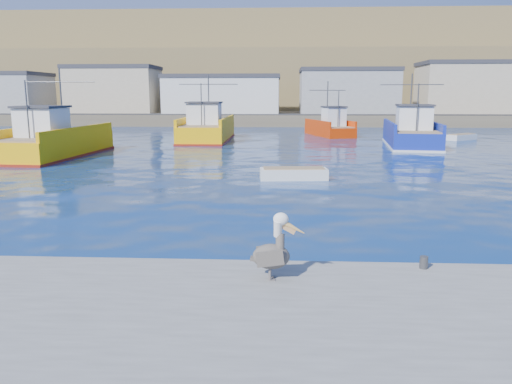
% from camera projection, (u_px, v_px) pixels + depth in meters
% --- Properties ---
extents(ground, '(260.00, 260.00, 0.00)m').
position_uv_depth(ground, '(295.00, 245.00, 15.55)').
color(ground, navy).
rests_on(ground, ground).
extents(dock_bollards, '(36.20, 0.20, 0.30)m').
position_uv_depth(dock_bollards, '(323.00, 261.00, 12.06)').
color(dock_bollards, '#4C4C4C').
rests_on(dock_bollards, dock).
extents(far_shore, '(200.00, 81.00, 24.00)m').
position_uv_depth(far_shore, '(284.00, 76.00, 120.84)').
color(far_shore, brown).
rests_on(far_shore, ground).
extents(trawler_yellow_a, '(5.55, 12.36, 6.62)m').
position_uv_depth(trawler_yellow_a, '(55.00, 142.00, 37.40)').
color(trawler_yellow_a, '#FFB506').
rests_on(trawler_yellow_a, ground).
extents(trawler_yellow_b, '(6.10, 12.89, 6.71)m').
position_uv_depth(trawler_yellow_b, '(207.00, 129.00, 50.92)').
color(trawler_yellow_b, '#FFB506').
rests_on(trawler_yellow_b, ground).
extents(trawler_blue, '(5.68, 12.12, 6.57)m').
position_uv_depth(trawler_blue, '(411.00, 134.00, 45.20)').
color(trawler_blue, '#152896').
rests_on(trawler_blue, ground).
extents(boat_orange, '(5.26, 8.79, 6.07)m').
position_uv_depth(boat_orange, '(330.00, 127.00, 56.23)').
color(boat_orange, '#C62E03').
rests_on(boat_orange, ground).
extents(skiff_mid, '(3.78, 1.59, 0.80)m').
position_uv_depth(skiff_mid, '(294.00, 175.00, 27.47)').
color(skiff_mid, silver).
rests_on(skiff_mid, ground).
extents(skiff_far, '(3.54, 3.13, 0.77)m').
position_uv_depth(skiff_far, '(462.00, 138.00, 51.30)').
color(skiff_far, silver).
rests_on(skiff_far, ground).
extents(pelican, '(1.25, 0.52, 1.54)m').
position_uv_depth(pelican, '(273.00, 251.00, 11.17)').
color(pelican, '#595451').
rests_on(pelican, dock).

